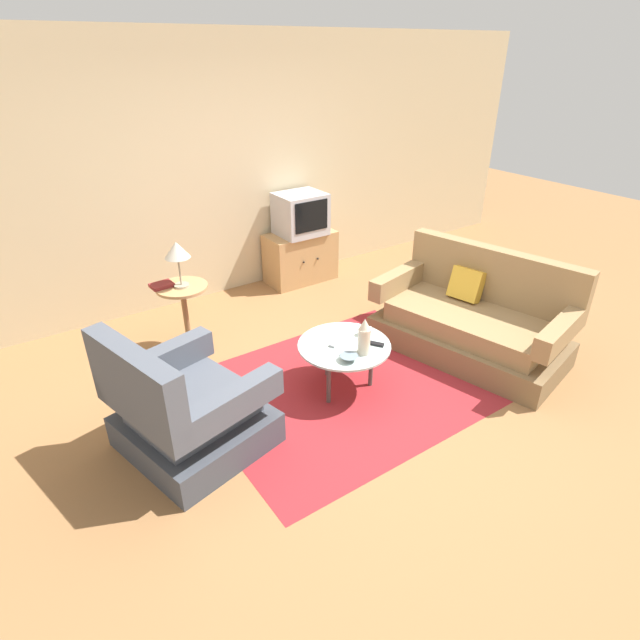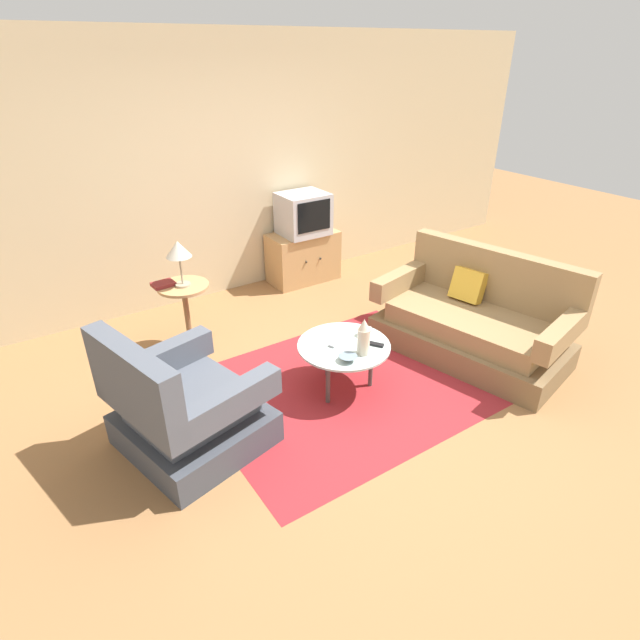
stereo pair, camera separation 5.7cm
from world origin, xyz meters
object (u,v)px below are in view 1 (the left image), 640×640
mug (365,331)px  tv_remote_dark (373,343)px  book (162,285)px  coffee_table (344,348)px  bowl (349,358)px  armchair (186,412)px  table_lamp (177,252)px  tv_stand (300,257)px  television (300,214)px  couch (473,321)px  side_table (184,305)px  tv_remote_silver (336,342)px  vase (364,337)px

mug → tv_remote_dark: size_ratio=0.68×
book → mug: bearing=-53.0°
coffee_table → bowl: size_ratio=5.33×
armchair → bowl: size_ratio=7.75×
table_lamp → mug: (1.05, -1.27, -0.52)m
tv_stand → tv_remote_dark: tv_stand is taller
bowl → tv_remote_dark: size_ratio=0.81×
tv_stand → television: (-0.00, -0.02, 0.53)m
couch → tv_remote_dark: (-1.15, 0.05, 0.13)m
side_table → tv_remote_dark: size_ratio=3.76×
coffee_table → television: size_ratio=1.41×
couch → table_lamp: table_lamp is taller
armchair → coffee_table: (1.33, -0.04, 0.07)m
tv_stand → mug: (-0.68, -2.05, 0.16)m
book → bowl: bearing=-66.2°
coffee_table → tv_remote_silver: size_ratio=4.42×
vase → bowl: size_ratio=2.16×
coffee_table → vase: vase is taller
couch → tv_stand: couch is taller
television → tv_remote_silver: television is taller
armchair → table_lamp: table_lamp is taller
bowl → coffee_table: bearing=61.7°
television → table_lamp: bearing=-156.3°
armchair → couch: bearing=71.4°
side_table → television: television is taller
tv_stand → vase: bearing=-111.0°
table_lamp → tv_remote_dark: size_ratio=2.37×
mug → couch: bearing=-10.8°
tv_stand → television: size_ratio=1.54×
coffee_table → side_table: 1.54m
mug → tv_stand: bearing=71.6°
vase → bowl: bearing=-173.2°
couch → coffee_table: size_ratio=2.45×
book → table_lamp: bearing=-36.4°
tv_remote_dark → television: bearing=-51.4°
tv_stand → mug: bearing=-108.4°
couch → tv_remote_silver: (-1.38, 0.24, 0.13)m
television → book: (-1.88, -0.67, -0.16)m
vase → tv_stand: bearing=69.0°
armchair → couch: (2.66, -0.23, -0.01)m
side_table → tv_stand: (1.73, 0.77, -0.17)m
table_lamp → coffee_table: bearing=-57.7°
tv_stand → table_lamp: table_lamp is taller
coffee_table → book: book is taller
couch → television: television is taller
tv_stand → bowl: tv_stand is taller
side_table → tv_stand: side_table is taller
side_table → table_lamp: (-0.00, -0.01, 0.51)m
tv_stand → book: (-1.88, -0.69, 0.37)m
vase → tv_remote_silver: (-0.08, 0.24, -0.14)m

